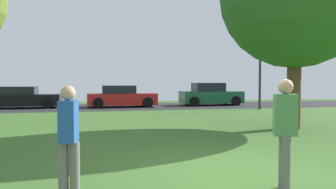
% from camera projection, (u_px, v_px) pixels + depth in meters
% --- Properties ---
extents(ground_plane, '(44.00, 44.00, 0.00)m').
position_uv_depth(ground_plane, '(234.00, 173.00, 5.92)').
color(ground_plane, '#3D6628').
extents(road_strip, '(44.00, 6.40, 0.01)m').
position_uv_depth(road_strip, '(134.00, 106.00, 21.54)').
color(road_strip, '#28282B').
rests_on(road_strip, ground_plane).
extents(person_thrower, '(0.37, 0.31, 1.65)m').
position_uv_depth(person_thrower, '(285.00, 129.00, 4.93)').
color(person_thrower, slate).
rests_on(person_thrower, ground_plane).
extents(person_bystander, '(0.30, 0.35, 1.56)m').
position_uv_depth(person_bystander, '(69.00, 136.00, 4.66)').
color(person_bystander, slate).
rests_on(person_bystander, ground_plane).
extents(parked_car_black, '(4.59, 2.00, 1.31)m').
position_uv_depth(parked_car_black, '(20.00, 98.00, 20.21)').
color(parked_car_black, black).
rests_on(parked_car_black, ground_plane).
extents(parked_car_red, '(4.30, 2.05, 1.36)m').
position_uv_depth(parked_car_red, '(121.00, 97.00, 21.15)').
color(parked_car_red, '#B21E1E').
rests_on(parked_car_red, ground_plane).
extents(parked_car_green, '(4.13, 2.02, 1.52)m').
position_uv_depth(parked_car_green, '(210.00, 95.00, 22.76)').
color(parked_car_green, '#195633').
rests_on(parked_car_green, ground_plane).
extents(street_lamp_post, '(0.14, 0.14, 4.50)m').
position_uv_depth(street_lamp_post, '(260.00, 70.00, 19.20)').
color(street_lamp_post, '#2D2D33').
rests_on(street_lamp_post, ground_plane).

